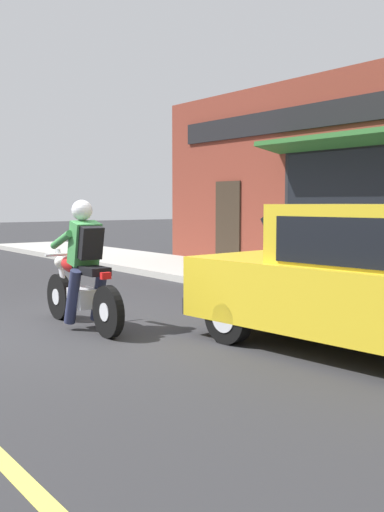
{
  "coord_description": "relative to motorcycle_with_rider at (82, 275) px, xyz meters",
  "views": [
    {
      "loc": [
        -2.99,
        -6.8,
        1.59
      ],
      "look_at": [
        1.26,
        -1.1,
        0.95
      ],
      "focal_mm": 42.0,
      "sensor_mm": 36.0,
      "label": 1
    }
  ],
  "objects": [
    {
      "name": "fire_hydrant",
      "position": [
        5.11,
        -0.57,
        -0.11
      ],
      "size": [
        0.36,
        0.24,
        0.88
      ],
      "color": "red",
      "rests_on": "sidewalk_curb"
    },
    {
      "name": "storefront_building",
      "position": [
        6.3,
        1.38,
        1.43
      ],
      "size": [
        1.25,
        10.64,
        4.2
      ],
      "color": "maroon",
      "rests_on": "ground"
    },
    {
      "name": "motorcycle_with_rider",
      "position": [
        0.0,
        0.0,
        0.0
      ],
      "size": [
        0.56,
        2.02,
        1.62
      ],
      "color": "black",
      "rests_on": "ground"
    },
    {
      "name": "ground_plane",
      "position": [
        -0.37,
        -0.02,
        -0.68
      ],
      "size": [
        80.0,
        80.0,
        0.0
      ],
      "primitive_type": "plane",
      "color": "#2B2B2D"
    },
    {
      "name": "sidewalk_curb",
      "position": [
        4.77,
        2.98,
        -0.61
      ],
      "size": [
        2.6,
        22.0,
        0.14
      ],
      "primitive_type": "cube",
      "color": "#ADAAA3",
      "rests_on": "ground"
    },
    {
      "name": "car_hatchback",
      "position": [
        1.79,
        -2.92,
        0.09
      ],
      "size": [
        2.01,
        3.93,
        1.57
      ],
      "color": "black",
      "rests_on": "ground"
    }
  ]
}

